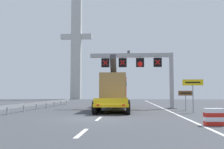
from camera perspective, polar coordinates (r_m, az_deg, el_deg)
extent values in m
plane|color=#424449|center=(17.06, -4.32, -9.94)|extent=(112.00, 112.00, 0.00)
cube|color=silver|center=(11.13, -6.84, -12.95)|extent=(0.20, 2.60, 0.01)
cube|color=silver|center=(17.14, -3.01, -9.90)|extent=(0.20, 2.60, 0.01)
cube|color=silver|center=(23.20, -1.20, -8.42)|extent=(0.20, 2.60, 0.01)
cube|color=silver|center=(29.29, -0.15, -7.55)|extent=(0.20, 2.60, 0.01)
cube|color=silver|center=(35.39, 0.54, -6.98)|extent=(0.20, 2.60, 0.01)
cube|color=silver|center=(41.50, 1.02, -6.58)|extent=(0.20, 2.60, 0.01)
cube|color=silver|center=(47.61, 1.38, -6.28)|extent=(0.20, 2.60, 0.01)
cube|color=silver|center=(53.72, 1.66, -6.04)|extent=(0.20, 2.60, 0.01)
cube|color=silver|center=(59.84, 1.88, -5.86)|extent=(0.20, 2.60, 0.01)
cube|color=silver|center=(65.95, 2.06, -5.71)|extent=(0.20, 2.60, 0.01)
cube|color=silver|center=(29.11, 11.42, -7.49)|extent=(0.20, 63.00, 0.01)
cube|color=#9EA0A5|center=(29.25, 13.24, -1.31)|extent=(0.40, 0.40, 6.27)
cube|color=slate|center=(29.26, 13.35, -7.37)|extent=(0.90, 0.90, 0.08)
cube|color=#9EA0A5|center=(29.14, 4.36, 4.31)|extent=(9.40, 0.44, 0.44)
cube|color=#4C4C51|center=(29.20, 3.76, 5.08)|extent=(0.28, 0.40, 0.28)
cube|color=black|center=(29.21, 10.22, 2.69)|extent=(0.92, 0.24, 1.03)
cube|color=#9EA0A5|center=(29.28, 10.21, 3.79)|extent=(0.08, 0.08, 0.16)
cube|color=red|center=(29.08, 10.25, 2.72)|extent=(0.56, 0.02, 0.56)
cube|color=red|center=(29.08, 10.25, 2.72)|extent=(0.56, 0.02, 0.56)
cube|color=black|center=(29.05, 6.33, 2.69)|extent=(0.92, 0.24, 1.03)
cube|color=#9EA0A5|center=(29.13, 6.32, 3.79)|extent=(0.08, 0.08, 0.16)
cone|color=red|center=(28.90, 6.34, 2.35)|extent=(0.59, 0.02, 0.59)
cube|color=black|center=(29.03, 2.41, 2.67)|extent=(0.92, 0.24, 1.03)
cube|color=#9EA0A5|center=(29.11, 2.41, 3.78)|extent=(0.08, 0.08, 0.16)
cube|color=red|center=(28.90, 2.40, 2.70)|extent=(0.56, 0.02, 0.56)
cube|color=red|center=(28.90, 2.40, 2.70)|extent=(0.56, 0.02, 0.56)
cube|color=black|center=(29.15, -1.49, 2.64)|extent=(0.92, 0.24, 1.03)
cube|color=#9EA0A5|center=(29.22, -1.49, 3.74)|extent=(0.08, 0.08, 0.16)
cube|color=red|center=(29.02, -1.52, 2.67)|extent=(0.56, 0.02, 0.56)
cube|color=red|center=(29.02, -1.52, 2.67)|extent=(0.56, 0.02, 0.56)
cube|color=yellow|center=(24.86, 0.38, -6.47)|extent=(2.97, 10.44, 0.24)
cube|color=yellow|center=(19.57, -0.29, -5.99)|extent=(2.66, 0.12, 0.44)
cylinder|color=black|center=(20.49, -3.98, -7.44)|extent=(0.34, 1.11, 1.10)
cylinder|color=black|center=(20.35, 3.66, -7.46)|extent=(0.34, 1.11, 1.10)
cylinder|color=black|center=(21.53, -3.64, -7.29)|extent=(0.34, 1.11, 1.10)
cylinder|color=black|center=(21.40, 3.62, -7.31)|extent=(0.34, 1.11, 1.10)
cylinder|color=black|center=(22.57, -3.34, -7.15)|extent=(0.34, 1.11, 1.10)
cylinder|color=black|center=(22.44, 3.58, -7.16)|extent=(0.34, 1.11, 1.10)
cylinder|color=black|center=(23.62, -3.06, -7.02)|extent=(0.34, 1.11, 1.10)
cylinder|color=black|center=(23.49, 3.55, -7.03)|extent=(0.34, 1.11, 1.10)
cylinder|color=black|center=(24.66, -2.81, -6.90)|extent=(0.34, 1.11, 1.10)
cylinder|color=black|center=(24.54, 3.52, -6.91)|extent=(0.34, 1.11, 1.10)
cube|color=red|center=(31.93, 0.93, -3.52)|extent=(2.63, 3.24, 3.10)
cube|color=black|center=(31.95, 0.93, -2.27)|extent=(2.66, 3.26, 0.60)
cylinder|color=black|center=(32.90, -1.27, -6.24)|extent=(0.36, 1.11, 1.10)
cylinder|color=black|center=(32.81, 3.25, -6.24)|extent=(0.36, 1.11, 1.10)
cylinder|color=black|center=(30.91, -1.54, -6.37)|extent=(0.36, 1.11, 1.10)
cylinder|color=black|center=(30.82, 3.27, -6.37)|extent=(0.36, 1.11, 1.10)
cube|color=#9E7A47|center=(25.24, 0.42, -3.10)|extent=(2.47, 5.76, 2.70)
cube|color=#2D2D33|center=(24.50, 0.33, 1.50)|extent=(0.61, 2.95, 2.29)
cube|color=red|center=(19.62, -3.18, -6.85)|extent=(0.20, 0.06, 0.12)
cube|color=red|center=(19.51, 2.59, -6.87)|extent=(0.20, 0.06, 0.12)
cylinder|color=#9EA0A5|center=(23.44, 17.74, -4.63)|extent=(0.10, 0.10, 2.91)
cube|color=yellow|center=(23.40, 17.71, -1.71)|extent=(1.80, 0.06, 0.53)
cube|color=black|center=(23.37, 17.73, -1.71)|extent=(1.29, 0.01, 0.12)
cylinder|color=#9EA0A5|center=(26.31, 16.23, -5.65)|extent=(0.10, 0.10, 1.95)
cube|color=brown|center=(26.24, 16.22, -4.05)|extent=(1.43, 0.06, 0.48)
cube|color=black|center=(26.21, 16.24, -4.05)|extent=(1.03, 0.01, 0.12)
cube|color=red|center=(14.59, 22.02, -10.17)|extent=(1.02, 0.55, 0.23)
cube|color=white|center=(14.57, 22.00, -9.29)|extent=(1.02, 0.55, 0.22)
cube|color=red|center=(14.55, 21.97, -8.41)|extent=(1.02, 0.55, 0.23)
cube|color=white|center=(14.54, 21.95, -7.52)|extent=(1.02, 0.55, 0.23)
cube|color=#999EA3|center=(29.11, -15.63, -6.24)|extent=(0.04, 25.28, 0.32)
cube|color=#999EA3|center=(21.82, -22.46, -7.59)|extent=(0.10, 0.10, 0.60)
cube|color=#999EA3|center=(24.69, -19.20, -7.25)|extent=(0.10, 0.10, 0.60)
cube|color=#999EA3|center=(27.62, -16.62, -6.96)|extent=(0.10, 0.10, 0.60)
cube|color=#999EA3|center=(30.60, -14.55, -6.72)|extent=(0.10, 0.10, 0.60)
cube|color=#999EA3|center=(33.61, -12.84, -6.52)|extent=(0.10, 0.10, 0.60)
cube|color=#999EA3|center=(36.65, -11.42, -6.34)|extent=(0.10, 0.10, 0.60)
cube|color=#999EA3|center=(39.71, -10.22, -6.19)|extent=(0.10, 0.10, 0.60)
cube|color=#B7B7B2|center=(74.41, -8.03, 5.77)|extent=(2.80, 2.00, 29.17)
cube|color=#B7B7B2|center=(75.09, -8.00, 8.41)|extent=(9.00, 1.60, 1.40)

